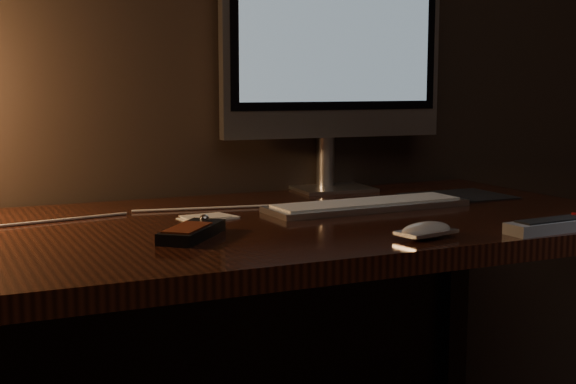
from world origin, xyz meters
name	(u,v)px	position (x,y,z in m)	size (l,w,h in m)	color
desk	(231,278)	(0.00, 1.93, 0.62)	(1.60, 0.75, 0.75)	#36150C
monitor	(333,46)	(0.37, 2.18, 1.11)	(0.58, 0.18, 0.60)	silver
keyboard	(367,205)	(0.30, 1.89, 0.76)	(0.45, 0.13, 0.02)	silver
mousepad	(458,196)	(0.59, 1.96, 0.75)	(0.23, 0.19, 0.00)	black
mouse	(426,233)	(0.23, 1.56, 0.76)	(0.11, 0.06, 0.02)	white
media_remote	(192,231)	(-0.14, 1.74, 0.76)	(0.16, 0.17, 0.03)	black
tv_remote	(555,225)	(0.48, 1.52, 0.76)	(0.21, 0.07, 0.03)	gray
papers	(208,217)	(-0.05, 1.91, 0.75)	(0.11, 0.07, 0.01)	white
cable	(131,215)	(-0.19, 2.00, 0.75)	(0.01, 0.01, 0.65)	white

